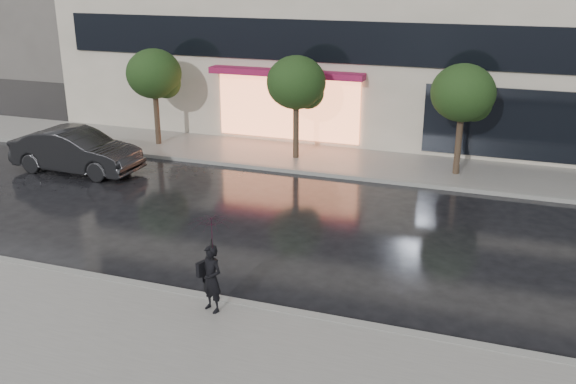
% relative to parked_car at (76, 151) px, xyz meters
% --- Properties ---
extents(ground, '(120.00, 120.00, 0.00)m').
position_rel_parked_car_xyz_m(ground, '(10.00, -6.00, -0.79)').
color(ground, black).
rests_on(ground, ground).
extents(sidewalk_near, '(60.00, 4.50, 0.12)m').
position_rel_parked_car_xyz_m(sidewalk_near, '(10.00, -9.25, -0.73)').
color(sidewalk_near, slate).
rests_on(sidewalk_near, ground).
extents(sidewalk_far, '(60.00, 3.50, 0.12)m').
position_rel_parked_car_xyz_m(sidewalk_far, '(10.00, 4.25, -0.73)').
color(sidewalk_far, slate).
rests_on(sidewalk_far, ground).
extents(curb_near, '(60.00, 0.25, 0.14)m').
position_rel_parked_car_xyz_m(curb_near, '(10.00, -7.00, -0.72)').
color(curb_near, gray).
rests_on(curb_near, ground).
extents(curb_far, '(60.00, 0.25, 0.14)m').
position_rel_parked_car_xyz_m(curb_far, '(10.00, 2.50, -0.72)').
color(curb_far, gray).
rests_on(curb_far, ground).
extents(tree_far_west, '(2.20, 2.20, 3.99)m').
position_rel_parked_car_xyz_m(tree_far_west, '(1.06, 4.03, 2.13)').
color(tree_far_west, '#33261C').
rests_on(tree_far_west, ground).
extents(tree_mid_west, '(2.20, 2.20, 3.99)m').
position_rel_parked_car_xyz_m(tree_mid_west, '(7.06, 4.03, 2.13)').
color(tree_mid_west, '#33261C').
rests_on(tree_mid_west, ground).
extents(tree_mid_east, '(2.20, 2.20, 3.99)m').
position_rel_parked_car_xyz_m(tree_mid_east, '(13.06, 4.03, 2.13)').
color(tree_mid_east, '#33261C').
rests_on(tree_mid_east, ground).
extents(parked_car, '(4.80, 1.74, 1.57)m').
position_rel_parked_car_xyz_m(parked_car, '(0.00, 0.00, 0.00)').
color(parked_car, black).
rests_on(parked_car, ground).
extents(pedestrian_with_umbrella, '(1.18, 1.19, 2.18)m').
position_rel_parked_car_xyz_m(pedestrian_with_umbrella, '(9.06, -7.51, 0.79)').
color(pedestrian_with_umbrella, black).
rests_on(pedestrian_with_umbrella, sidewalk_near).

